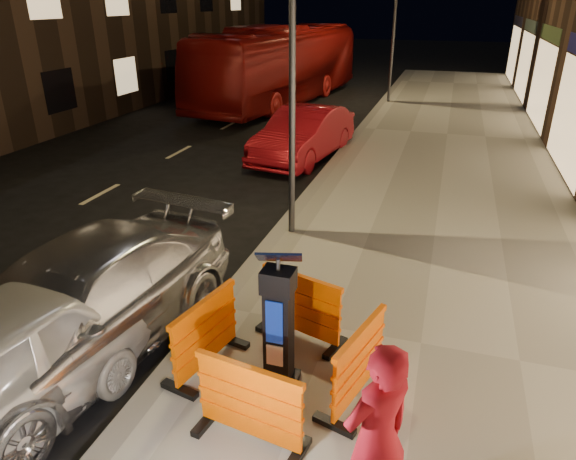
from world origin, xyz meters
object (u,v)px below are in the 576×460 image
(barrier_bldgside, at_px, (359,365))
(man, at_px, (376,438))
(car_silver, at_px, (84,355))
(barrier_front, at_px, (249,404))
(barrier_back, at_px, (301,307))
(parking_kiosk, at_px, (279,322))
(barrier_kerbside, at_px, (206,335))
(car_red, at_px, (303,159))
(bus_doubledecker, at_px, (281,103))

(barrier_bldgside, xyz_separation_m, man, (0.38, -1.45, 0.45))
(barrier_bldgside, relative_size, car_silver, 0.24)
(barrier_front, height_order, car_silver, barrier_front)
(barrier_back, bearing_deg, barrier_front, -73.12)
(parking_kiosk, height_order, barrier_kerbside, parking_kiosk)
(barrier_kerbside, height_order, car_silver, barrier_kerbside)
(barrier_front, distance_m, man, 1.49)
(car_silver, xyz_separation_m, man, (4.07, -1.31, 1.08))
(barrier_kerbside, relative_size, car_silver, 0.24)
(barrier_back, relative_size, car_red, 0.27)
(barrier_kerbside, bearing_deg, barrier_bldgside, -78.12)
(barrier_front, height_order, barrier_kerbside, same)
(man, bearing_deg, car_red, -118.52)
(parking_kiosk, height_order, bus_doubledecker, parking_kiosk)
(parking_kiosk, relative_size, car_red, 0.38)
(car_silver, xyz_separation_m, car_red, (0.28, 9.90, 0.00))
(parking_kiosk, bearing_deg, man, -33.49)
(car_red, bearing_deg, barrier_front, -68.90)
(car_silver, distance_m, car_red, 9.90)
(barrier_back, distance_m, car_silver, 3.02)
(car_red, distance_m, bus_doubledecker, 9.26)
(barrier_back, relative_size, bus_doubledecker, 0.10)
(man, bearing_deg, parking_kiosk, -94.58)
(barrier_back, bearing_deg, barrier_kerbside, -118.12)
(car_red, height_order, bus_doubledecker, bus_doubledecker)
(parking_kiosk, distance_m, barrier_front, 1.02)
(barrier_kerbside, bearing_deg, man, -110.49)
(man, bearing_deg, barrier_back, -108.15)
(barrier_front, distance_m, bus_doubledecker, 20.19)
(barrier_kerbside, relative_size, man, 0.66)
(parking_kiosk, relative_size, man, 0.92)
(bus_doubledecker, bearing_deg, car_red, -59.64)
(car_silver, distance_m, man, 4.41)
(barrier_front, relative_size, man, 0.66)
(barrier_kerbside, xyz_separation_m, bus_doubledecker, (-5.04, 18.32, -0.63))
(parking_kiosk, xyz_separation_m, barrier_kerbside, (-0.95, 0.00, -0.38))
(barrier_back, distance_m, bus_doubledecker, 18.38)
(barrier_back, xyz_separation_m, car_red, (-2.46, 8.81, -0.63))
(barrier_front, relative_size, car_silver, 0.24)
(barrier_back, relative_size, barrier_bldgside, 1.00)
(barrier_back, height_order, car_red, barrier_back)
(barrier_kerbside, distance_m, barrier_bldgside, 1.90)
(barrier_front, distance_m, barrier_back, 1.90)
(barrier_back, height_order, man, man)
(parking_kiosk, bearing_deg, barrier_back, 103.88)
(barrier_kerbside, bearing_deg, barrier_front, -123.12)
(parking_kiosk, bearing_deg, barrier_front, -76.12)
(barrier_back, height_order, barrier_kerbside, same)
(parking_kiosk, xyz_separation_m, car_red, (-2.46, 9.76, -1.01))
(barrier_kerbside, distance_m, bus_doubledecker, 19.01)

